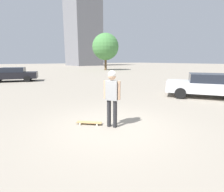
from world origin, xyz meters
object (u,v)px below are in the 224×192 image
object	(u,v)px
person	(112,93)
car_parked_far	(13,74)
skateboard	(89,123)
car_parked_near	(205,85)

from	to	relation	value
person	car_parked_far	distance (m)	15.67
skateboard	car_parked_far	bearing A→B (deg)	-44.62
skateboard	person	bearing A→B (deg)	172.33
car_parked_far	person	bearing A→B (deg)	111.37
person	car_parked_near	world-z (taller)	person
person	skateboard	xyz separation A→B (m)	(0.49, -0.62, -1.05)
person	car_parked_far	size ratio (longest dim) A/B	0.37
skateboard	car_parked_far	distance (m)	15.05
skateboard	car_parked_near	distance (m)	7.53
person	skateboard	size ratio (longest dim) A/B	2.40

